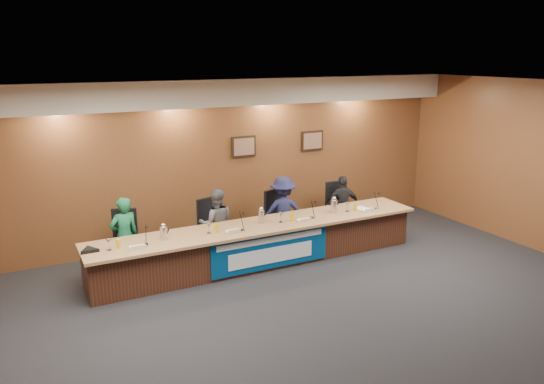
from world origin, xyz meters
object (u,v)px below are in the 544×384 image
(panelist_c, at_px, (283,212))
(office_chair_a, at_px, (124,246))
(dais_body, at_px, (261,245))
(office_chair_b, at_px, (215,231))
(carafe_left, at_px, (164,233))
(carafe_mid, at_px, (261,217))
(panelist_d, at_px, (343,206))
(office_chair_c, at_px, (280,221))
(carafe_right, at_px, (334,206))
(speakerphone, at_px, (89,250))
(banner, at_px, (271,251))
(panelist_a, at_px, (125,236))
(office_chair_d, at_px, (340,211))
(panelist_b, at_px, (216,224))

(panelist_c, relative_size, office_chair_a, 2.88)
(dais_body, xyz_separation_m, office_chair_b, (-0.59, 0.72, 0.13))
(carafe_left, xyz_separation_m, carafe_mid, (1.77, 0.05, 0.01))
(panelist_d, height_order, office_chair_a, panelist_d)
(office_chair_c, height_order, carafe_right, carafe_right)
(speakerphone, bearing_deg, dais_body, 0.95)
(office_chair_b, bearing_deg, banner, -78.98)
(panelist_a, height_order, carafe_right, panelist_a)
(office_chair_a, relative_size, office_chair_b, 1.00)
(office_chair_b, xyz_separation_m, office_chair_d, (2.77, 0.00, 0.00))
(office_chair_a, xyz_separation_m, office_chair_c, (3.03, 0.00, 0.00))
(office_chair_d, relative_size, carafe_right, 1.95)
(dais_body, distance_m, carafe_right, 1.60)
(panelist_b, relative_size, office_chair_a, 2.73)
(dais_body, relative_size, banner, 2.73)
(office_chair_d, relative_size, speakerphone, 1.50)
(banner, bearing_deg, panelist_d, 25.35)
(office_chair_c, bearing_deg, carafe_mid, -155.39)
(carafe_left, bearing_deg, office_chair_c, 16.61)
(carafe_left, relative_size, speakerphone, 0.68)
(panelist_d, distance_m, carafe_left, 3.99)
(panelist_b, relative_size, panelist_d, 1.04)
(carafe_left, bearing_deg, office_chair_d, 10.88)
(panelist_a, bearing_deg, office_chair_d, 170.25)
(dais_body, bearing_deg, office_chair_a, 162.24)
(panelist_a, relative_size, office_chair_d, 2.83)
(carafe_mid, distance_m, speakerphone, 2.93)
(panelist_c, height_order, office_chair_c, panelist_c)
(panelist_d, xyz_separation_m, office_chair_a, (-4.42, 0.10, -0.15))
(panelist_c, distance_m, carafe_left, 2.62)
(banner, xyz_separation_m, office_chair_d, (2.18, 1.13, 0.10))
(panelist_b, xyz_separation_m, panelist_d, (2.77, 0.00, -0.03))
(banner, height_order, panelist_a, panelist_a)
(panelist_a, relative_size, carafe_right, 5.53)
(carafe_mid, bearing_deg, dais_body, -145.16)
(dais_body, xyz_separation_m, banner, (0.00, -0.41, 0.03))
(office_chair_c, bearing_deg, carafe_right, -64.07)
(speakerphone, bearing_deg, carafe_right, 0.12)
(office_chair_a, height_order, office_chair_c, same)
(panelist_d, relative_size, office_chair_c, 2.61)
(panelist_b, relative_size, speakerphone, 4.09)
(panelist_d, bearing_deg, panelist_c, 13.85)
(panelist_b, bearing_deg, panelist_a, 14.65)
(carafe_left, xyz_separation_m, speakerphone, (-1.16, -0.01, -0.08))
(office_chair_d, bearing_deg, panelist_b, -175.62)
(office_chair_b, distance_m, carafe_right, 2.27)
(panelist_a, relative_size, office_chair_a, 2.83)
(office_chair_b, bearing_deg, carafe_left, -163.40)
(panelist_b, distance_m, office_chair_b, 0.20)
(dais_body, distance_m, carafe_mid, 0.52)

